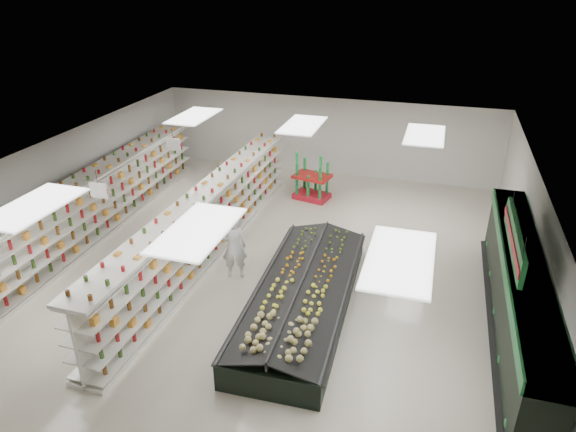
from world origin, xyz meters
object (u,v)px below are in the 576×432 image
(gondola_left, at_px, (97,205))
(soda_endcap, at_px, (312,178))
(gondola_center, at_px, (207,226))
(shopper_main, at_px, (234,247))
(produce_island, at_px, (303,294))
(shopper_background, at_px, (223,183))

(gondola_left, relative_size, soda_endcap, 7.13)
(gondola_center, distance_m, soda_endcap, 5.36)
(shopper_main, bearing_deg, produce_island, 134.61)
(shopper_main, bearing_deg, gondola_center, -59.05)
(produce_island, bearing_deg, shopper_background, 129.71)
(gondola_center, xyz_separation_m, soda_endcap, (1.99, 4.97, -0.13))
(produce_island, xyz_separation_m, soda_endcap, (-1.52, 6.87, 0.38))
(gondola_center, distance_m, shopper_background, 3.63)
(gondola_left, relative_size, gondola_center, 1.01)
(gondola_center, relative_size, shopper_main, 6.36)
(produce_island, xyz_separation_m, shopper_main, (-2.25, 0.96, 0.50))
(shopper_main, height_order, shopper_background, shopper_main)
(gondola_left, height_order, shopper_main, gondola_left)
(gondola_center, relative_size, soda_endcap, 7.05)
(soda_endcap, height_order, shopper_main, shopper_main)
(soda_endcap, relative_size, shopper_background, 1.01)
(gondola_left, height_order, shopper_background, gondola_left)
(produce_island, relative_size, shopper_main, 3.49)
(produce_island, height_order, shopper_main, shopper_main)
(produce_island, distance_m, shopper_main, 2.50)
(produce_island, xyz_separation_m, shopper_background, (-4.49, 5.40, 0.40))
(shopper_background, bearing_deg, produce_island, -116.29)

